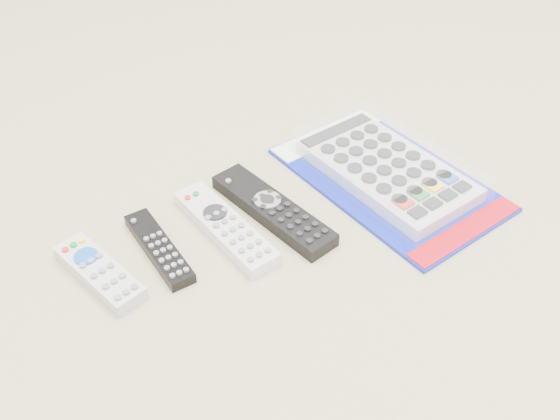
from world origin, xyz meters
TOP-DOWN VIEW (x-y plane):
  - remote_small_grey at (-0.23, 0.07)m, footprint 0.07×0.15m
  - remote_slim_black at (-0.15, 0.06)m, footprint 0.04×0.16m
  - remote_silver_dvd at (-0.06, 0.04)m, footprint 0.05×0.20m
  - remote_large_black at (0.02, 0.03)m, footprint 0.07×0.22m
  - jumbo_remote_packaged at (0.21, -0.00)m, footprint 0.21×0.34m

SIDE VIEW (x-z plane):
  - remote_slim_black at x=-0.15m, z-range 0.00..0.02m
  - remote_silver_dvd at x=-0.06m, z-range 0.00..0.02m
  - remote_small_grey at x=-0.23m, z-range 0.00..0.02m
  - remote_large_black at x=0.02m, z-range 0.00..0.02m
  - jumbo_remote_packaged at x=0.21m, z-range 0.00..0.04m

